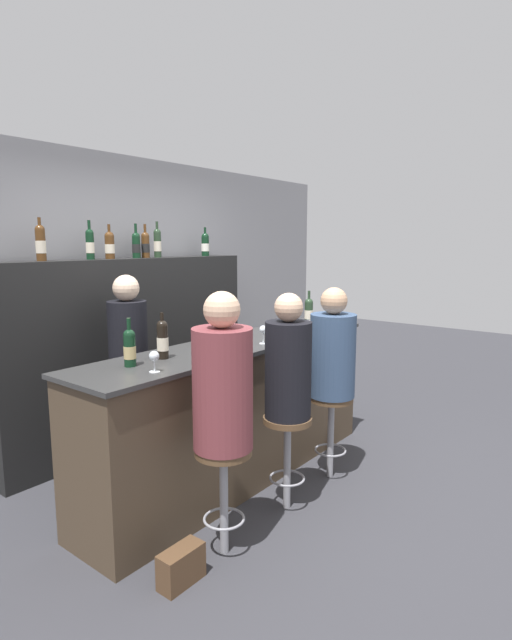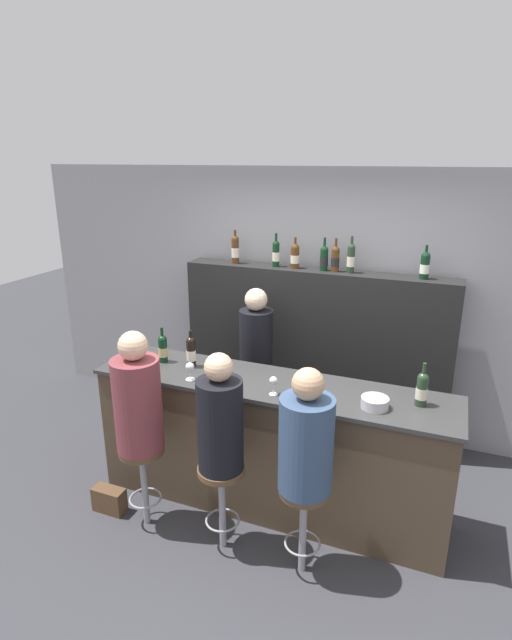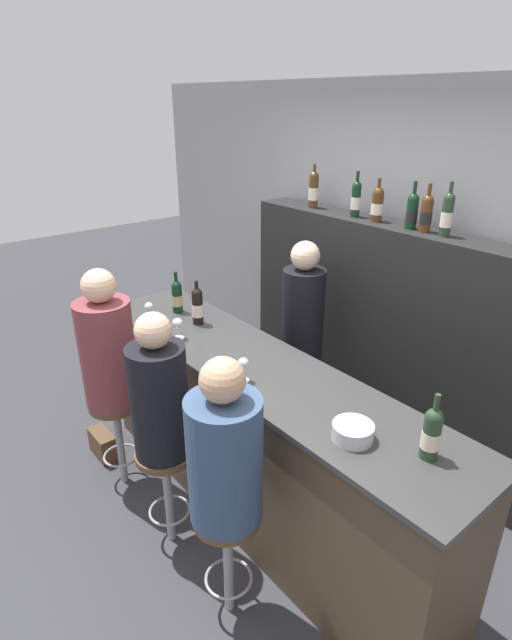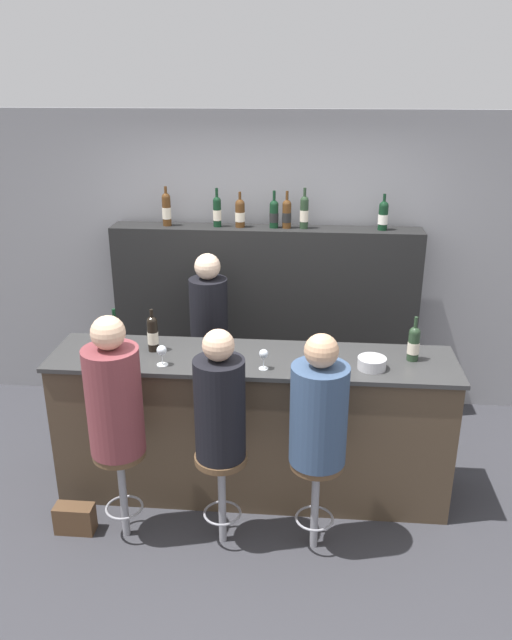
# 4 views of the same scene
# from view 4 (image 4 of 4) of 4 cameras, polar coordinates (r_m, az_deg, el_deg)

# --- Properties ---
(ground_plane) EXTENTS (16.00, 16.00, 0.00)m
(ground_plane) POSITION_cam_4_polar(r_m,az_deg,el_deg) (4.55, -0.70, -17.28)
(ground_plane) COLOR #333338
(wall_back) EXTENTS (6.40, 0.05, 2.60)m
(wall_back) POSITION_cam_4_polar(r_m,az_deg,el_deg) (5.52, 1.04, 5.15)
(wall_back) COLOR gray
(wall_back) RESTS_ON ground_plane
(bar_counter) EXTENTS (2.76, 0.61, 1.07)m
(bar_counter) POSITION_cam_4_polar(r_m,az_deg,el_deg) (4.48, -0.36, -9.62)
(bar_counter) COLOR #473828
(bar_counter) RESTS_ON ground_plane
(back_bar_cabinet) EXTENTS (2.58, 0.28, 1.68)m
(back_bar_cabinet) POSITION_cam_4_polar(r_m,az_deg,el_deg) (5.45, 0.84, -0.17)
(back_bar_cabinet) COLOR black
(back_bar_cabinet) RESTS_ON ground_plane
(wine_bottle_counter_0) EXTENTS (0.07, 0.07, 0.30)m
(wine_bottle_counter_0) POSITION_cam_4_polar(r_m,az_deg,el_deg) (4.41, -12.72, -1.20)
(wine_bottle_counter_0) COLOR black
(wine_bottle_counter_0) RESTS_ON bar_counter
(wine_bottle_counter_1) EXTENTS (0.07, 0.07, 0.30)m
(wine_bottle_counter_1) POSITION_cam_4_polar(r_m,az_deg,el_deg) (4.33, -9.43, -1.21)
(wine_bottle_counter_1) COLOR black
(wine_bottle_counter_1) RESTS_ON bar_counter
(wine_bottle_counter_2) EXTENTS (0.08, 0.08, 0.31)m
(wine_bottle_counter_2) POSITION_cam_4_polar(r_m,az_deg,el_deg) (4.27, 14.23, -2.07)
(wine_bottle_counter_2) COLOR #233823
(wine_bottle_counter_2) RESTS_ON bar_counter
(wine_bottle_backbar_0) EXTENTS (0.07, 0.07, 0.33)m
(wine_bottle_backbar_0) POSITION_cam_4_polar(r_m,az_deg,el_deg) (5.30, -8.18, 10.01)
(wine_bottle_backbar_0) COLOR #4C2D14
(wine_bottle_backbar_0) RESTS_ON back_bar_cabinet
(wine_bottle_backbar_1) EXTENTS (0.07, 0.07, 0.32)m
(wine_bottle_backbar_1) POSITION_cam_4_polar(r_m,az_deg,el_deg) (5.22, -3.57, 9.90)
(wine_bottle_backbar_1) COLOR black
(wine_bottle_backbar_1) RESTS_ON back_bar_cabinet
(wine_bottle_backbar_2) EXTENTS (0.08, 0.08, 0.29)m
(wine_bottle_backbar_2) POSITION_cam_4_polar(r_m,az_deg,el_deg) (5.20, -1.47, 9.76)
(wine_bottle_backbar_2) COLOR #4C2D14
(wine_bottle_backbar_2) RESTS_ON back_bar_cabinet
(wine_bottle_backbar_3) EXTENTS (0.07, 0.07, 0.30)m
(wine_bottle_backbar_3) POSITION_cam_4_polar(r_m,az_deg,el_deg) (5.17, 1.65, 9.70)
(wine_bottle_backbar_3) COLOR black
(wine_bottle_backbar_3) RESTS_ON back_bar_cabinet
(wine_bottle_backbar_4) EXTENTS (0.08, 0.08, 0.30)m
(wine_bottle_backbar_4) POSITION_cam_4_polar(r_m,az_deg,el_deg) (5.17, 2.83, 9.70)
(wine_bottle_backbar_4) COLOR #4C2D14
(wine_bottle_backbar_4) RESTS_ON back_bar_cabinet
(wine_bottle_backbar_5) EXTENTS (0.07, 0.07, 0.33)m
(wine_bottle_backbar_5) POSITION_cam_4_polar(r_m,az_deg,el_deg) (5.16, 4.43, 9.83)
(wine_bottle_backbar_5) COLOR #233823
(wine_bottle_backbar_5) RESTS_ON back_bar_cabinet
(wine_bottle_backbar_6) EXTENTS (0.08, 0.08, 0.29)m
(wine_bottle_backbar_6) POSITION_cam_4_polar(r_m,az_deg,el_deg) (5.20, 11.55, 9.36)
(wine_bottle_backbar_6) COLOR black
(wine_bottle_backbar_6) RESTS_ON back_bar_cabinet
(wine_glass_0) EXTENTS (0.06, 0.06, 0.13)m
(wine_glass_0) POSITION_cam_4_polar(r_m,az_deg,el_deg) (4.23, -13.55, -2.74)
(wine_glass_0) COLOR silver
(wine_glass_0) RESTS_ON bar_counter
(wine_glass_1) EXTENTS (0.07, 0.07, 0.14)m
(wine_glass_1) POSITION_cam_4_polar(r_m,az_deg,el_deg) (4.12, -8.62, -2.86)
(wine_glass_1) COLOR silver
(wine_glass_1) RESTS_ON bar_counter
(wine_glass_2) EXTENTS (0.06, 0.06, 0.14)m
(wine_glass_2) POSITION_cam_4_polar(r_m,az_deg,el_deg) (4.02, 0.70, -3.21)
(wine_glass_2) COLOR silver
(wine_glass_2) RESTS_ON bar_counter
(metal_bowl) EXTENTS (0.19, 0.19, 0.07)m
(metal_bowl) POSITION_cam_4_polar(r_m,az_deg,el_deg) (4.12, 10.55, -3.89)
(metal_bowl) COLOR #B7B7BC
(metal_bowl) RESTS_ON bar_counter
(bar_stool_left) EXTENTS (0.33, 0.33, 0.66)m
(bar_stool_left) POSITION_cam_4_polar(r_m,az_deg,el_deg) (4.18, -12.25, -13.28)
(bar_stool_left) COLOR gray
(bar_stool_left) RESTS_ON ground_plane
(guest_seated_left) EXTENTS (0.34, 0.34, 0.90)m
(guest_seated_left) POSITION_cam_4_polar(r_m,az_deg,el_deg) (3.90, -12.88, -6.68)
(guest_seated_left) COLOR brown
(guest_seated_left) RESTS_ON bar_stool_left
(bar_stool_middle) EXTENTS (0.33, 0.33, 0.66)m
(bar_stool_middle) POSITION_cam_4_polar(r_m,az_deg,el_deg) (4.05, -3.18, -14.02)
(bar_stool_middle) COLOR gray
(bar_stool_middle) RESTS_ON ground_plane
(guest_seated_middle) EXTENTS (0.31, 0.31, 0.84)m
(guest_seated_middle) POSITION_cam_4_polar(r_m,az_deg,el_deg) (3.77, -3.34, -7.59)
(guest_seated_middle) COLOR black
(guest_seated_middle) RESTS_ON bar_stool_middle
(bar_stool_right) EXTENTS (0.33, 0.33, 0.66)m
(bar_stool_right) POSITION_cam_4_polar(r_m,az_deg,el_deg) (4.02, 5.50, -14.41)
(bar_stool_right) COLOR gray
(bar_stool_right) RESTS_ON ground_plane
(guest_seated_right) EXTENTS (0.35, 0.35, 0.83)m
(guest_seated_right) POSITION_cam_4_polar(r_m,az_deg,el_deg) (3.74, 5.78, -8.07)
(guest_seated_right) COLOR #334766
(guest_seated_right) RESTS_ON bar_stool_right
(bartender) EXTENTS (0.30, 0.30, 1.57)m
(bartender) POSITION_cam_4_polar(r_m,az_deg,el_deg) (5.11, -4.23, -3.04)
(bartender) COLOR black
(bartender) RESTS_ON ground_plane
(handbag) EXTENTS (0.26, 0.12, 0.20)m
(handbag) POSITION_cam_4_polar(r_m,az_deg,el_deg) (4.52, -16.23, -17.03)
(handbag) COLOR #513823
(handbag) RESTS_ON ground_plane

